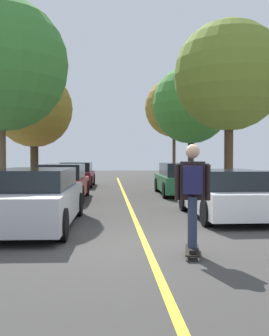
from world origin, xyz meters
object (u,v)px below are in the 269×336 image
at_px(parked_car_left_near, 62,182).
at_px(parked_car_right_nearest, 225,194).
at_px(street_tree_left_nearest, 1,65).
at_px(skateboard, 192,250).
at_px(street_tree_left_near, 34,109).
at_px(parked_car_left_nearest, 33,198).
at_px(street_tree_right_near, 191,105).
at_px(parked_car_left_far, 77,175).
at_px(parked_car_right_near, 181,179).
at_px(street_tree_right_nearest, 229,76).
at_px(street_tree_right_far, 174,108).
at_px(skateboarder, 192,190).

height_order(parked_car_left_near, parked_car_right_nearest, parked_car_left_near).
xyz_separation_m(street_tree_left_nearest, skateboard, (5.08, -7.76, -4.73)).
bearing_deg(parked_car_left_near, street_tree_left_near, 111.16).
height_order(parked_car_left_nearest, street_tree_right_near, street_tree_right_near).
distance_m(parked_car_left_far, parked_car_right_near, 7.06).
xyz_separation_m(parked_car_left_near, parked_car_right_nearest, (4.85, -4.74, -0.03)).
relative_size(parked_car_left_far, skateboard, 4.65).
xyz_separation_m(street_tree_left_near, skateboard, (5.08, -13.81, -3.92)).
bearing_deg(street_tree_right_nearest, parked_car_left_nearest, -133.47).
bearing_deg(parked_car_left_near, parked_car_left_far, 89.99).
height_order(parked_car_left_far, street_tree_right_far, street_tree_right_far).
bearing_deg(parked_car_right_near, street_tree_right_near, 75.23).
bearing_deg(parked_car_left_nearest, parked_car_left_far, 90.00).
xyz_separation_m(street_tree_right_nearest, street_tree_right_near, (0.00, 7.72, -0.21)).
height_order(parked_car_left_nearest, street_tree_right_far, street_tree_right_far).
xyz_separation_m(parked_car_right_nearest, skateboard, (-1.74, -3.99, -0.54)).
relative_size(street_tree_right_far, skateboarder, 4.39).
xyz_separation_m(parked_car_left_near, parked_car_left_far, (0.00, 6.76, -0.01)).
relative_size(parked_car_right_near, skateboarder, 2.60).
bearing_deg(street_tree_right_near, parked_car_left_near, -126.83).
bearing_deg(skateboard, parked_car_left_far, 101.35).
relative_size(street_tree_left_near, street_tree_right_far, 0.77).
xyz_separation_m(street_tree_left_nearest, skateboarder, (5.07, -7.79, -3.74)).
xyz_separation_m(parked_car_right_nearest, street_tree_left_nearest, (-6.82, 3.77, 4.20)).
bearing_deg(parked_car_left_far, parked_car_left_near, -90.01).
height_order(street_tree_right_far, skateboarder, street_tree_right_far).
bearing_deg(parked_car_right_near, parked_car_left_near, -161.33).
relative_size(parked_car_right_near, street_tree_left_near, 0.77).
bearing_deg(parked_car_right_nearest, street_tree_left_nearest, 151.04).
xyz_separation_m(parked_car_right_near, street_tree_right_near, (1.97, 7.46, 4.14)).
xyz_separation_m(parked_car_right_near, street_tree_left_nearest, (-6.82, -2.61, 4.14)).
height_order(parked_car_left_near, skateboarder, skateboarder).
distance_m(parked_car_left_near, street_tree_left_nearest, 4.71).
xyz_separation_m(street_tree_left_nearest, street_tree_left_near, (0.00, 6.05, -0.81)).
height_order(skateboard, skateboarder, skateboarder).
height_order(parked_car_right_near, street_tree_right_nearest, street_tree_right_nearest).
bearing_deg(parked_car_left_nearest, parked_car_left_near, 90.01).
bearing_deg(street_tree_left_nearest, street_tree_right_far, 61.80).
distance_m(street_tree_right_nearest, street_tree_right_near, 7.72).
distance_m(skateboard, skateboarder, 0.99).
xyz_separation_m(parked_car_left_nearest, street_tree_right_far, (6.82, 21.22, 4.75)).
relative_size(street_tree_left_near, street_tree_right_near, 0.82).
bearing_deg(skateboard, street_tree_right_nearest, 69.87).
height_order(parked_car_left_far, street_tree_left_nearest, street_tree_left_nearest).
relative_size(street_tree_left_nearest, street_tree_right_far, 0.93).
bearing_deg(street_tree_left_nearest, skateboarder, -56.95).
bearing_deg(skateboard, street_tree_right_far, 81.27).
height_order(parked_car_left_nearest, street_tree_right_nearest, street_tree_right_nearest).
bearing_deg(parked_car_right_nearest, skateboarder, -113.48).
bearing_deg(street_tree_left_near, street_tree_right_nearest, -22.83).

